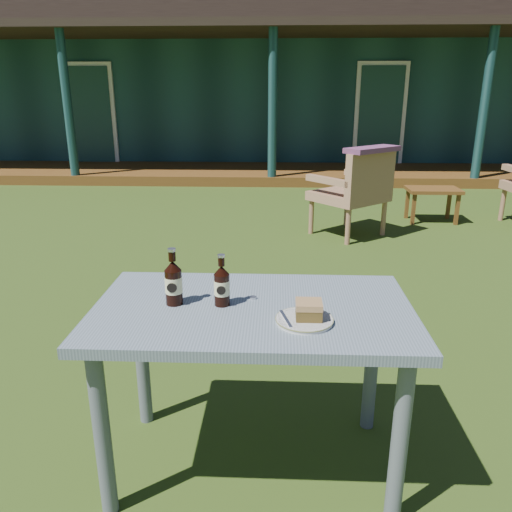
{
  "coord_description": "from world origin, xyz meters",
  "views": [
    {
      "loc": [
        0.09,
        -3.32,
        1.49
      ],
      "look_at": [
        0.0,
        -1.3,
        0.82
      ],
      "focal_mm": 35.0,
      "sensor_mm": 36.0,
      "label": 1
    }
  ],
  "objects_px": {
    "cola_bottle_far": "(173,282)",
    "side_table": "(433,193)",
    "cafe_table": "(253,331)",
    "cola_bottle_near": "(222,285)",
    "plate": "(304,320)",
    "cake_slice": "(309,310)",
    "armchair_left": "(356,189)"
  },
  "relations": [
    {
      "from": "cola_bottle_far",
      "to": "side_table",
      "type": "bearing_deg",
      "value": 61.87
    },
    {
      "from": "cafe_table",
      "to": "side_table",
      "type": "distance_m",
      "value": 4.6
    },
    {
      "from": "cafe_table",
      "to": "cola_bottle_near",
      "type": "relative_size",
      "value": 5.99
    },
    {
      "from": "cafe_table",
      "to": "side_table",
      "type": "relative_size",
      "value": 2.0
    },
    {
      "from": "side_table",
      "to": "plate",
      "type": "bearing_deg",
      "value": -112.02
    },
    {
      "from": "cola_bottle_far",
      "to": "side_table",
      "type": "distance_m",
      "value": 4.74
    },
    {
      "from": "cola_bottle_near",
      "to": "cafe_table",
      "type": "bearing_deg",
      "value": -4.75
    },
    {
      "from": "plate",
      "to": "cake_slice",
      "type": "distance_m",
      "value": 0.04
    },
    {
      "from": "plate",
      "to": "side_table",
      "type": "bearing_deg",
      "value": 67.98
    },
    {
      "from": "cake_slice",
      "to": "armchair_left",
      "type": "bearing_deg",
      "value": 78.94
    },
    {
      "from": "side_table",
      "to": "cafe_table",
      "type": "bearing_deg",
      "value": -114.78
    },
    {
      "from": "cola_bottle_far",
      "to": "armchair_left",
      "type": "xyz_separation_m",
      "value": [
        1.21,
        3.48,
        -0.3
      ]
    },
    {
      "from": "cafe_table",
      "to": "armchair_left",
      "type": "distance_m",
      "value": 3.61
    },
    {
      "from": "cafe_table",
      "to": "cake_slice",
      "type": "height_order",
      "value": "cake_slice"
    },
    {
      "from": "cola_bottle_far",
      "to": "cake_slice",
      "type": "bearing_deg",
      "value": -14.85
    },
    {
      "from": "cafe_table",
      "to": "cola_bottle_far",
      "type": "relative_size",
      "value": 5.44
    },
    {
      "from": "plate",
      "to": "cola_bottle_near",
      "type": "xyz_separation_m",
      "value": [
        -0.3,
        0.14,
        0.07
      ]
    },
    {
      "from": "cafe_table",
      "to": "cola_bottle_far",
      "type": "xyz_separation_m",
      "value": [
        -0.3,
        0.01,
        0.19
      ]
    },
    {
      "from": "armchair_left",
      "to": "side_table",
      "type": "xyz_separation_m",
      "value": [
        1.02,
        0.68,
        -0.17
      ]
    },
    {
      "from": "cola_bottle_near",
      "to": "cola_bottle_far",
      "type": "height_order",
      "value": "cola_bottle_far"
    },
    {
      "from": "plate",
      "to": "cafe_table",
      "type": "bearing_deg",
      "value": 145.96
    },
    {
      "from": "armchair_left",
      "to": "cola_bottle_far",
      "type": "bearing_deg",
      "value": -109.11
    },
    {
      "from": "cola_bottle_near",
      "to": "armchair_left",
      "type": "relative_size",
      "value": 0.22
    },
    {
      "from": "cafe_table",
      "to": "cola_bottle_near",
      "type": "bearing_deg",
      "value": 175.25
    },
    {
      "from": "cake_slice",
      "to": "side_table",
      "type": "height_order",
      "value": "cake_slice"
    },
    {
      "from": "cola_bottle_far",
      "to": "armchair_left",
      "type": "bearing_deg",
      "value": 70.89
    },
    {
      "from": "cafe_table",
      "to": "cola_bottle_near",
      "type": "height_order",
      "value": "cola_bottle_near"
    },
    {
      "from": "cafe_table",
      "to": "plate",
      "type": "distance_m",
      "value": 0.25
    },
    {
      "from": "cafe_table",
      "to": "cola_bottle_far",
      "type": "bearing_deg",
      "value": 177.74
    },
    {
      "from": "plate",
      "to": "cola_bottle_far",
      "type": "bearing_deg",
      "value": 164.09
    },
    {
      "from": "cafe_table",
      "to": "armchair_left",
      "type": "xyz_separation_m",
      "value": [
        0.91,
        3.5,
        -0.11
      ]
    },
    {
      "from": "cola_bottle_far",
      "to": "side_table",
      "type": "relative_size",
      "value": 0.37
    }
  ]
}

